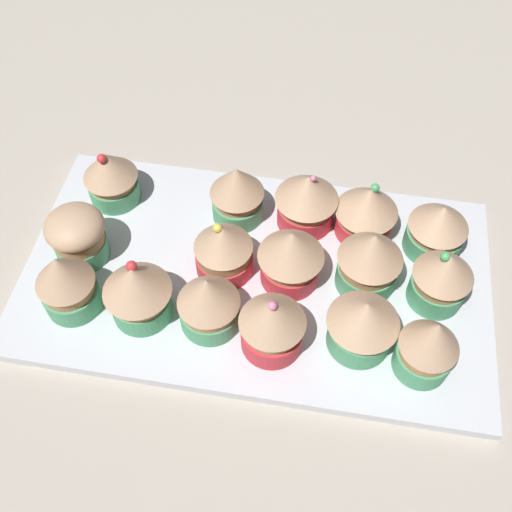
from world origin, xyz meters
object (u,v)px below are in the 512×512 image
cupcake_5 (442,277)px  cupcake_9 (77,235)px  cupcake_11 (363,323)px  cupcake_7 (291,252)px  cupcake_13 (209,301)px  cupcake_10 (429,346)px  cupcake_14 (137,290)px  cupcake_15 (66,282)px  cupcake_1 (367,210)px  cupcake_2 (307,199)px  cupcake_6 (370,259)px  cupcake_3 (237,192)px  baking_tray (256,276)px  cupcake_0 (438,228)px  cupcake_4 (111,176)px  cupcake_12 (272,323)px

cupcake_5 → cupcake_9: size_ratio=1.18×
cupcake_11 → cupcake_7: bearing=-41.5°
cupcake_11 → cupcake_13: size_ratio=0.96×
cupcake_11 → cupcake_10: bearing=165.0°
cupcake_5 → cupcake_10: 8.10cm
cupcake_13 → cupcake_14: (6.92, 0.10, 0.28)cm
cupcake_15 → cupcake_13: bearing=-178.6°
cupcake_9 → cupcake_14: cupcake_14 is taller
cupcake_5 → cupcake_10: cupcake_10 is taller
cupcake_1 → cupcake_2: bearing=-2.0°
cupcake_10 → cupcake_11: (5.94, -1.59, -0.32)cm
cupcake_6 → cupcake_2: bearing=-45.0°
cupcake_3 → cupcake_2: bearing=-177.2°
cupcake_6 → cupcake_15: (28.72, 7.47, -0.11)cm
cupcake_2 → baking_tray: bearing=61.7°
cupcake_0 → cupcake_5: size_ratio=0.87×
cupcake_5 → cupcake_6: cupcake_6 is taller
cupcake_1 → cupcake_9: cupcake_1 is taller
baking_tray → cupcake_13: bearing=61.6°
cupcake_7 → cupcake_9: 22.13cm
cupcake_1 → cupcake_5: bearing=135.8°
cupcake_4 → cupcake_13: same height
baking_tray → cupcake_6: 12.22cm
cupcake_0 → cupcake_6: bearing=40.4°
baking_tray → cupcake_11: size_ratio=6.98×
cupcake_1 → cupcake_10: (-6.37, 15.48, 0.53)cm
cupcake_1 → cupcake_7: bearing=45.4°
cupcake_0 → cupcake_11: 14.63cm
cupcake_3 → baking_tray: bearing=114.1°
cupcake_4 → cupcake_1: bearing=179.6°
cupcake_4 → cupcake_14: 16.03cm
baking_tray → cupcake_1: 13.68cm
cupcake_3 → cupcake_5: cupcake_5 is taller
cupcake_3 → cupcake_15: bearing=45.1°
cupcake_3 → cupcake_13: 13.84cm
cupcake_3 → cupcake_6: (-14.59, 6.72, 0.27)cm
cupcake_2 → cupcake_10: bearing=129.2°
cupcake_1 → cupcake_3: (13.97, 0.14, 0.34)cm
cupcake_3 → cupcake_5: (-21.69, 7.36, -0.09)cm
cupcake_7 → cupcake_15: size_ratio=0.95×
cupcake_4 → cupcake_10: 38.06cm
cupcake_0 → cupcake_1: 7.52cm
cupcake_11 → cupcake_12: 8.38cm
baking_tray → cupcake_11: cupcake_11 is taller
cupcake_2 → cupcake_4: (21.84, 0.04, -0.26)cm
cupcake_12 → cupcake_10: bearing=179.7°
cupcake_6 → cupcake_15: bearing=14.6°
cupcake_7 → cupcake_14: (13.92, 6.87, 0.00)cm
baking_tray → cupcake_3: 9.24cm
cupcake_0 → cupcake_7: cupcake_7 is taller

